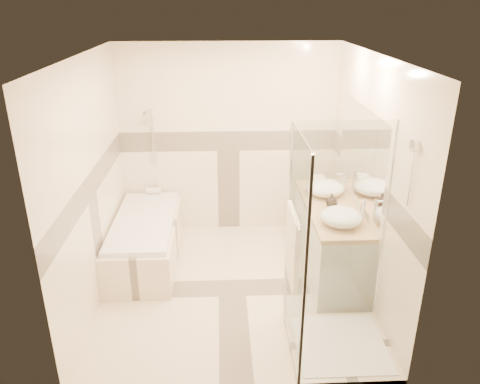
{
  "coord_description": "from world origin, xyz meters",
  "views": [
    {
      "loc": [
        -0.1,
        -4.38,
        2.98
      ],
      "look_at": [
        0.1,
        0.25,
        1.05
      ],
      "focal_mm": 35.0,
      "sensor_mm": 36.0,
      "label": 1
    }
  ],
  "objects_px": {
    "shower_enclosure": "(329,300)",
    "vessel_sink_far": "(341,217)",
    "bathtub": "(145,238)",
    "amenity_bottle_b": "(331,200)",
    "vanity": "(329,239)",
    "amenity_bottle_a": "(334,204)",
    "vessel_sink_near": "(325,188)"
  },
  "relations": [
    {
      "from": "amenity_bottle_b",
      "to": "vanity",
      "type": "bearing_deg",
      "value": 59.86
    },
    {
      "from": "vanity",
      "to": "amenity_bottle_b",
      "type": "distance_m",
      "value": 0.5
    },
    {
      "from": "bathtub",
      "to": "amenity_bottle_b",
      "type": "relative_size",
      "value": 11.23
    },
    {
      "from": "vanity",
      "to": "amenity_bottle_a",
      "type": "distance_m",
      "value": 0.53
    },
    {
      "from": "vessel_sink_near",
      "to": "amenity_bottle_a",
      "type": "relative_size",
      "value": 2.73
    },
    {
      "from": "amenity_bottle_a",
      "to": "amenity_bottle_b",
      "type": "xyz_separation_m",
      "value": [
        0.0,
        0.11,
        -0.01
      ]
    },
    {
      "from": "vanity",
      "to": "vessel_sink_far",
      "type": "distance_m",
      "value": 0.69
    },
    {
      "from": "vanity",
      "to": "amenity_bottle_a",
      "type": "bearing_deg",
      "value": -98.01
    },
    {
      "from": "vessel_sink_far",
      "to": "amenity_bottle_b",
      "type": "relative_size",
      "value": 2.83
    },
    {
      "from": "bathtub",
      "to": "vanity",
      "type": "distance_m",
      "value": 2.18
    },
    {
      "from": "bathtub",
      "to": "vessel_sink_far",
      "type": "xyz_separation_m",
      "value": [
        2.13,
        -0.82,
        0.63
      ]
    },
    {
      "from": "bathtub",
      "to": "vanity",
      "type": "relative_size",
      "value": 1.05
    },
    {
      "from": "vessel_sink_far",
      "to": "amenity_bottle_b",
      "type": "height_order",
      "value": "vessel_sink_far"
    },
    {
      "from": "shower_enclosure",
      "to": "vessel_sink_near",
      "type": "bearing_deg",
      "value": 80.17
    },
    {
      "from": "shower_enclosure",
      "to": "vessel_sink_near",
      "type": "relative_size",
      "value": 4.57
    },
    {
      "from": "bathtub",
      "to": "vanity",
      "type": "height_order",
      "value": "vanity"
    },
    {
      "from": "vanity",
      "to": "shower_enclosure",
      "type": "bearing_deg",
      "value": -102.97
    },
    {
      "from": "vessel_sink_near",
      "to": "amenity_bottle_a",
      "type": "bearing_deg",
      "value": -90.0
    },
    {
      "from": "shower_enclosure",
      "to": "amenity_bottle_b",
      "type": "distance_m",
      "value": 1.33
    },
    {
      "from": "shower_enclosure",
      "to": "amenity_bottle_a",
      "type": "bearing_deg",
      "value": 76.42
    },
    {
      "from": "shower_enclosure",
      "to": "amenity_bottle_b",
      "type": "xyz_separation_m",
      "value": [
        0.27,
        1.24,
        0.42
      ]
    },
    {
      "from": "amenity_bottle_a",
      "to": "vessel_sink_far",
      "type": "bearing_deg",
      "value": -90.0
    },
    {
      "from": "amenity_bottle_b",
      "to": "amenity_bottle_a",
      "type": "bearing_deg",
      "value": -90.0
    },
    {
      "from": "bathtub",
      "to": "vessel_sink_near",
      "type": "bearing_deg",
      "value": -1.27
    },
    {
      "from": "vanity",
      "to": "bathtub",
      "type": "bearing_deg",
      "value": 170.75
    },
    {
      "from": "bathtub",
      "to": "amenity_bottle_b",
      "type": "height_order",
      "value": "amenity_bottle_b"
    },
    {
      "from": "amenity_bottle_a",
      "to": "amenity_bottle_b",
      "type": "bearing_deg",
      "value": 90.0
    },
    {
      "from": "bathtub",
      "to": "vessel_sink_near",
      "type": "relative_size",
      "value": 3.81
    },
    {
      "from": "vanity",
      "to": "vessel_sink_far",
      "type": "relative_size",
      "value": 3.78
    },
    {
      "from": "shower_enclosure",
      "to": "vessel_sink_far",
      "type": "bearing_deg",
      "value": 71.18
    },
    {
      "from": "vanity",
      "to": "vessel_sink_far",
      "type": "bearing_deg",
      "value": -92.43
    },
    {
      "from": "vessel_sink_near",
      "to": "bathtub",
      "type": "bearing_deg",
      "value": 178.73
    }
  ]
}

